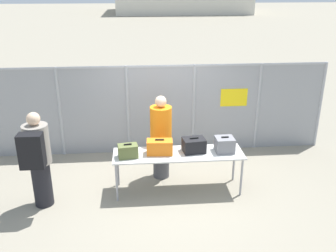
{
  "coord_description": "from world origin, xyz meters",
  "views": [
    {
      "loc": [
        -0.51,
        -6.21,
        3.66
      ],
      "look_at": [
        0.06,
        0.43,
        1.05
      ],
      "focal_mm": 40.0,
      "sensor_mm": 36.0,
      "label": 1
    }
  ],
  "objects_px": {
    "inspection_table": "(178,156)",
    "traveler_hooded": "(38,157)",
    "suitcase_olive": "(128,151)",
    "suitcase_orange": "(160,147)",
    "suitcase_black": "(194,145)",
    "security_worker_near": "(161,136)",
    "utility_trailer": "(207,101)",
    "suitcase_grey": "(225,144)"
  },
  "relations": [
    {
      "from": "inspection_table",
      "to": "traveler_hooded",
      "type": "relative_size",
      "value": 1.38
    },
    {
      "from": "suitcase_olive",
      "to": "suitcase_orange",
      "type": "bearing_deg",
      "value": 9.15
    },
    {
      "from": "inspection_table",
      "to": "suitcase_orange",
      "type": "xyz_separation_m",
      "value": [
        -0.33,
        0.01,
        0.18
      ]
    },
    {
      "from": "suitcase_black",
      "to": "security_worker_near",
      "type": "distance_m",
      "value": 0.75
    },
    {
      "from": "suitcase_black",
      "to": "traveler_hooded",
      "type": "relative_size",
      "value": 0.25
    },
    {
      "from": "inspection_table",
      "to": "suitcase_olive",
      "type": "bearing_deg",
      "value": -174.97
    },
    {
      "from": "suitcase_olive",
      "to": "utility_trailer",
      "type": "bearing_deg",
      "value": 62.22
    },
    {
      "from": "inspection_table",
      "to": "suitcase_olive",
      "type": "height_order",
      "value": "suitcase_olive"
    },
    {
      "from": "suitcase_orange",
      "to": "suitcase_grey",
      "type": "distance_m",
      "value": 1.17
    },
    {
      "from": "utility_trailer",
      "to": "traveler_hooded",
      "type": "bearing_deg",
      "value": -129.77
    },
    {
      "from": "suitcase_orange",
      "to": "utility_trailer",
      "type": "distance_m",
      "value": 4.41
    },
    {
      "from": "suitcase_olive",
      "to": "suitcase_black",
      "type": "xyz_separation_m",
      "value": [
        1.18,
        0.13,
        0.01
      ]
    },
    {
      "from": "inspection_table",
      "to": "suitcase_black",
      "type": "relative_size",
      "value": 5.47
    },
    {
      "from": "suitcase_olive",
      "to": "suitcase_grey",
      "type": "xyz_separation_m",
      "value": [
        1.74,
        0.09,
        0.02
      ]
    },
    {
      "from": "suitcase_olive",
      "to": "traveler_hooded",
      "type": "xyz_separation_m",
      "value": [
        -1.48,
        -0.25,
        0.06
      ]
    },
    {
      "from": "inspection_table",
      "to": "traveler_hooded",
      "type": "distance_m",
      "value": 2.41
    },
    {
      "from": "traveler_hooded",
      "to": "inspection_table",
      "type": "bearing_deg",
      "value": -1.38
    },
    {
      "from": "security_worker_near",
      "to": "utility_trailer",
      "type": "height_order",
      "value": "security_worker_near"
    },
    {
      "from": "inspection_table",
      "to": "suitcase_grey",
      "type": "xyz_separation_m",
      "value": [
        0.84,
        0.01,
        0.19
      ]
    },
    {
      "from": "utility_trailer",
      "to": "suitcase_black",
      "type": "bearing_deg",
      "value": -104.04
    },
    {
      "from": "suitcase_orange",
      "to": "suitcase_black",
      "type": "distance_m",
      "value": 0.62
    },
    {
      "from": "suitcase_grey",
      "to": "utility_trailer",
      "type": "distance_m",
      "value": 4.12
    },
    {
      "from": "traveler_hooded",
      "to": "security_worker_near",
      "type": "distance_m",
      "value": 2.28
    },
    {
      "from": "suitcase_black",
      "to": "traveler_hooded",
      "type": "distance_m",
      "value": 2.69
    },
    {
      "from": "traveler_hooded",
      "to": "security_worker_near",
      "type": "height_order",
      "value": "traveler_hooded"
    },
    {
      "from": "inspection_table",
      "to": "suitcase_grey",
      "type": "height_order",
      "value": "suitcase_grey"
    },
    {
      "from": "suitcase_black",
      "to": "utility_trailer",
      "type": "relative_size",
      "value": 0.11
    },
    {
      "from": "inspection_table",
      "to": "security_worker_near",
      "type": "height_order",
      "value": "security_worker_near"
    },
    {
      "from": "suitcase_grey",
      "to": "suitcase_orange",
      "type": "bearing_deg",
      "value": -179.96
    },
    {
      "from": "suitcase_olive",
      "to": "inspection_table",
      "type": "bearing_deg",
      "value": 5.03
    },
    {
      "from": "suitcase_olive",
      "to": "suitcase_grey",
      "type": "height_order",
      "value": "suitcase_grey"
    },
    {
      "from": "suitcase_grey",
      "to": "utility_trailer",
      "type": "height_order",
      "value": "suitcase_grey"
    },
    {
      "from": "suitcase_orange",
      "to": "suitcase_black",
      "type": "bearing_deg",
      "value": 3.37
    },
    {
      "from": "suitcase_black",
      "to": "inspection_table",
      "type": "bearing_deg",
      "value": -170.44
    },
    {
      "from": "suitcase_olive",
      "to": "suitcase_black",
      "type": "distance_m",
      "value": 1.19
    },
    {
      "from": "inspection_table",
      "to": "suitcase_orange",
      "type": "bearing_deg",
      "value": 178.03
    },
    {
      "from": "suitcase_orange",
      "to": "utility_trailer",
      "type": "bearing_deg",
      "value": 68.18
    },
    {
      "from": "suitcase_olive",
      "to": "traveler_hooded",
      "type": "relative_size",
      "value": 0.22
    },
    {
      "from": "suitcase_black",
      "to": "utility_trailer",
      "type": "xyz_separation_m",
      "value": [
        1.01,
        4.03,
        -0.45
      ]
    },
    {
      "from": "security_worker_near",
      "to": "suitcase_black",
      "type": "bearing_deg",
      "value": 130.04
    },
    {
      "from": "traveler_hooded",
      "to": "utility_trailer",
      "type": "relative_size",
      "value": 0.45
    },
    {
      "from": "inspection_table",
      "to": "suitcase_orange",
      "type": "distance_m",
      "value": 0.38
    }
  ]
}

